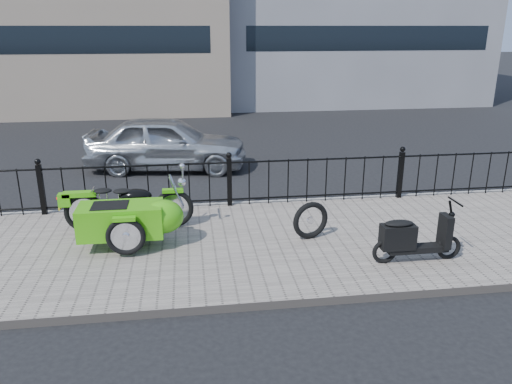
{
  "coord_description": "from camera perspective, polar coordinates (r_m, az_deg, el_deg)",
  "views": [
    {
      "loc": [
        -0.77,
        -7.96,
        3.49
      ],
      "look_at": [
        0.33,
        -0.1,
        0.84
      ],
      "focal_mm": 35.0,
      "sensor_mm": 36.0,
      "label": 1
    }
  ],
  "objects": [
    {
      "name": "iron_fence",
      "position": [
        9.73,
        -3.06,
        1.08
      ],
      "size": [
        14.11,
        0.11,
        1.08
      ],
      "color": "black",
      "rests_on": "sidewalk"
    },
    {
      "name": "sidewalk",
      "position": [
        8.24,
        -1.89,
        -6.14
      ],
      "size": [
        30.0,
        3.8,
        0.12
      ],
      "primitive_type": "cube",
      "color": "slate",
      "rests_on": "ground"
    },
    {
      "name": "sedan_car",
      "position": [
        12.85,
        -10.18,
        5.54
      ],
      "size": [
        4.18,
        2.13,
        1.36
      ],
      "primitive_type": "imported",
      "rotation": [
        0.0,
        0.0,
        1.44
      ],
      "color": "#B8BCC0",
      "rests_on": "ground"
    },
    {
      "name": "spare_tire",
      "position": [
        8.29,
        6.25,
        -3.23
      ],
      "size": [
        0.64,
        0.26,
        0.64
      ],
      "primitive_type": "torus",
      "rotation": [
        1.57,
        0.0,
        0.27
      ],
      "color": "black",
      "rests_on": "sidewalk"
    },
    {
      "name": "curb",
      "position": [
        10.03,
        -3.08,
        -1.56
      ],
      "size": [
        30.0,
        0.1,
        0.12
      ],
      "primitive_type": "cube",
      "color": "gray",
      "rests_on": "ground"
    },
    {
      "name": "scooter",
      "position": [
        7.79,
        17.39,
        -5.13
      ],
      "size": [
        1.39,
        0.41,
        0.94
      ],
      "color": "black",
      "rests_on": "sidewalk"
    },
    {
      "name": "motorcycle_sidecar",
      "position": [
        8.24,
        -13.82,
        -2.68
      ],
      "size": [
        2.28,
        1.48,
        0.98
      ],
      "color": "black",
      "rests_on": "sidewalk"
    },
    {
      "name": "ground",
      "position": [
        8.72,
        -2.24,
        -5.14
      ],
      "size": [
        120.0,
        120.0,
        0.0
      ],
      "primitive_type": "plane",
      "color": "black",
      "rests_on": "ground"
    }
  ]
}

